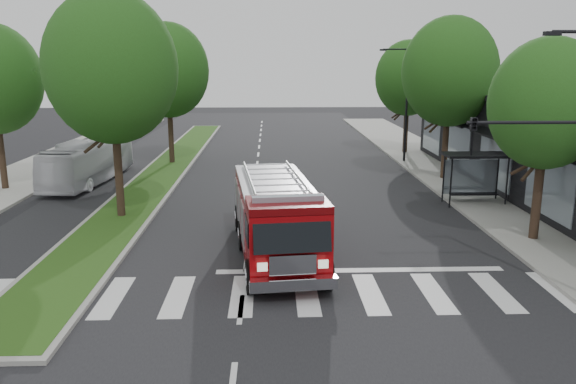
# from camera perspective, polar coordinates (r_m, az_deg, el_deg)

# --- Properties ---
(ground) EXTENTS (140.00, 140.00, 0.00)m
(ground) POSITION_cam_1_polar(r_m,az_deg,el_deg) (20.58, -4.27, -7.09)
(ground) COLOR black
(ground) RESTS_ON ground
(sidewalk_right) EXTENTS (5.00, 80.00, 0.15)m
(sidewalk_right) POSITION_cam_1_polar(r_m,az_deg,el_deg) (32.29, 19.24, -0.17)
(sidewalk_right) COLOR gray
(sidewalk_right) RESTS_ON ground
(median) EXTENTS (3.00, 50.00, 0.15)m
(median) POSITION_cam_1_polar(r_m,az_deg,el_deg) (38.57, -12.16, 2.36)
(median) COLOR gray
(median) RESTS_ON ground
(storefront_row) EXTENTS (8.00, 30.00, 5.00)m
(storefront_row) POSITION_cam_1_polar(r_m,az_deg,el_deg) (33.75, 26.71, 3.91)
(storefront_row) COLOR black
(storefront_row) RESTS_ON ground
(bus_shelter) EXTENTS (3.20, 1.60, 2.61)m
(bus_shelter) POSITION_cam_1_polar(r_m,az_deg,el_deg) (29.75, 18.44, 2.67)
(bus_shelter) COLOR black
(bus_shelter) RESTS_ON ground
(tree_right_near) EXTENTS (4.40, 4.40, 8.05)m
(tree_right_near) POSITION_cam_1_polar(r_m,az_deg,el_deg) (23.85, 24.81, 8.11)
(tree_right_near) COLOR black
(tree_right_near) RESTS_ON ground
(tree_right_mid) EXTENTS (5.60, 5.60, 9.72)m
(tree_right_mid) POSITION_cam_1_polar(r_m,az_deg,el_deg) (34.95, 16.12, 11.64)
(tree_right_mid) COLOR black
(tree_right_mid) RESTS_ON ground
(tree_right_far) EXTENTS (5.00, 5.00, 8.73)m
(tree_right_far) POSITION_cam_1_polar(r_m,az_deg,el_deg) (44.59, 12.10, 11.24)
(tree_right_far) COLOR black
(tree_right_far) RESTS_ON ground
(tree_median_near) EXTENTS (5.80, 5.80, 10.16)m
(tree_median_near) POSITION_cam_1_polar(r_m,az_deg,el_deg) (26.21, -17.51, 11.92)
(tree_median_near) COLOR black
(tree_median_near) RESTS_ON ground
(tree_median_far) EXTENTS (5.60, 5.60, 9.72)m
(tree_median_far) POSITION_cam_1_polar(r_m,az_deg,el_deg) (39.89, -12.11, 11.99)
(tree_median_far) COLOR black
(tree_median_far) RESTS_ON ground
(streetlight_right_near) EXTENTS (4.08, 0.22, 8.00)m
(streetlight_right_near) POSITION_cam_1_polar(r_m,az_deg,el_deg) (18.21, 26.85, 4.03)
(streetlight_right_near) COLOR black
(streetlight_right_near) RESTS_ON ground
(streetlight_right_far) EXTENTS (2.11, 0.20, 8.00)m
(streetlight_right_far) POSITION_cam_1_polar(r_m,az_deg,el_deg) (40.50, 11.76, 9.17)
(streetlight_right_far) COLOR black
(streetlight_right_far) RESTS_ON ground
(fire_engine) EXTENTS (3.55, 9.02, 3.05)m
(fire_engine) POSITION_cam_1_polar(r_m,az_deg,el_deg) (20.72, -1.21, -2.65)
(fire_engine) COLOR #5A0407
(fire_engine) RESTS_ON ground
(city_bus) EXTENTS (3.06, 9.41, 2.58)m
(city_bus) POSITION_cam_1_polar(r_m,az_deg,el_deg) (35.51, -19.59, 2.96)
(city_bus) COLOR silver
(city_bus) RESTS_ON ground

